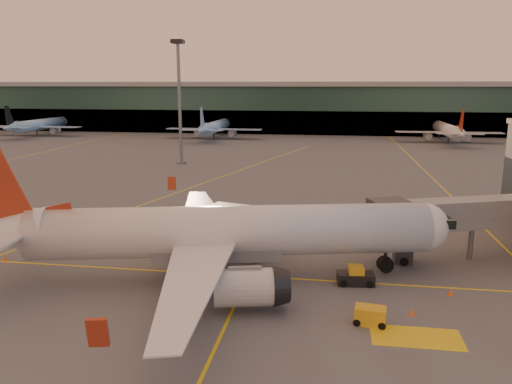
# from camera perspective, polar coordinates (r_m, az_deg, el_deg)

# --- Properties ---
(ground) EXTENTS (600.00, 600.00, 0.00)m
(ground) POSITION_cam_1_polar(r_m,az_deg,el_deg) (41.34, -9.11, -11.62)
(ground) COLOR #4C4F54
(ground) RESTS_ON ground
(taxi_markings) EXTENTS (100.12, 173.00, 0.01)m
(taxi_markings) POSITION_cam_1_polar(r_m,az_deg,el_deg) (84.34, -4.60, 0.80)
(taxi_markings) COLOR yellow
(taxi_markings) RESTS_ON ground
(terminal) EXTENTS (400.00, 20.00, 17.60)m
(terminal) POSITION_cam_1_polar(r_m,az_deg,el_deg) (178.27, 5.06, 9.60)
(terminal) COLOR #19382D
(terminal) RESTS_ON ground
(mast_west_near) EXTENTS (2.40, 2.40, 25.60)m
(mast_west_near) POSITION_cam_1_polar(r_m,az_deg,el_deg) (106.85, -8.76, 11.11)
(mast_west_near) COLOR slate
(mast_west_near) RESTS_ON ground
(distant_aircraft_row) EXTENTS (350.00, 34.00, 13.00)m
(distant_aircraft_row) POSITION_cam_1_polar(r_m,az_deg,el_deg) (154.79, 8.42, 5.88)
(distant_aircraft_row) COLOR #8EBAED
(distant_aircraft_row) RESTS_ON ground
(main_airplane) EXTENTS (41.51, 37.76, 12.65)m
(main_airplane) POSITION_cam_1_polar(r_m,az_deg,el_deg) (42.84, -4.75, -4.78)
(main_airplane) COLOR silver
(main_airplane) RESTS_ON ground
(jet_bridge) EXTENTS (20.93, 10.32, 6.14)m
(jet_bridge) POSITION_cam_1_polar(r_m,az_deg,el_deg) (52.79, 24.74, -2.45)
(jet_bridge) COLOR slate
(jet_bridge) RESTS_ON ground
(catering_truck) EXTENTS (6.78, 4.42, 4.86)m
(catering_truck) POSITION_cam_1_polar(r_m,az_deg,el_deg) (49.09, -1.80, -4.17)
(catering_truck) COLOR red
(catering_truck) RESTS_ON ground
(gpu_cart) EXTENTS (2.35, 1.60, 1.28)m
(gpu_cart) POSITION_cam_1_polar(r_m,az_deg,el_deg) (37.03, 12.92, -13.66)
(gpu_cart) COLOR gold
(gpu_cart) RESTS_ON ground
(pushback_tug) EXTENTS (3.20, 1.93, 1.58)m
(pushback_tug) POSITION_cam_1_polar(r_m,az_deg,el_deg) (43.62, 11.32, -9.50)
(pushback_tug) COLOR black
(pushback_tug) RESTS_ON ground
(cone_nose) EXTENTS (0.44, 0.44, 0.55)m
(cone_nose) POSITION_cam_1_polar(r_m,az_deg,el_deg) (43.71, 21.38, -10.61)
(cone_nose) COLOR #FF5E0D
(cone_nose) RESTS_ON ground
(cone_tail) EXTENTS (0.43, 0.43, 0.55)m
(cone_tail) POSITION_cam_1_polar(r_m,az_deg,el_deg) (54.01, -26.73, -6.75)
(cone_tail) COLOR #FF5E0D
(cone_tail) RESTS_ON ground
(cone_wing_left) EXTENTS (0.49, 0.49, 0.62)m
(cone_wing_left) POSITION_cam_1_polar(r_m,az_deg,el_deg) (59.49, -2.00, -3.72)
(cone_wing_left) COLOR #FF5E0D
(cone_wing_left) RESTS_ON ground
(cone_fwd) EXTENTS (0.39, 0.39, 0.50)m
(cone_fwd) POSITION_cam_1_polar(r_m,az_deg,el_deg) (39.32, 17.43, -12.97)
(cone_fwd) COLOR #FF5E0D
(cone_fwd) RESTS_ON ground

